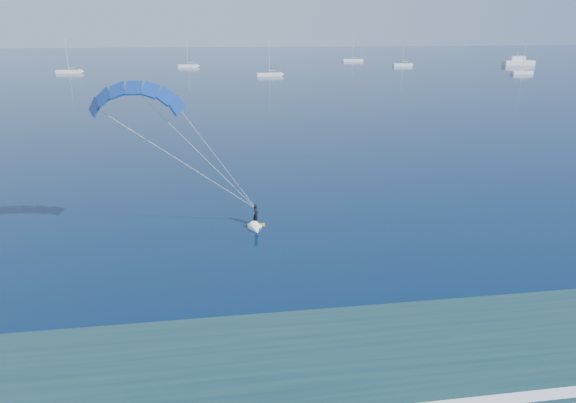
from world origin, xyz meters
The scene contains 8 objects.
kitesurfer_rig centered at (-8.05, 30.47, 7.54)m, with size 13.84×8.87×14.55m.
motor_yacht centered at (132.85, 215.57, 1.57)m, with size 14.43×3.85×6.04m.
sailboat_0 centered at (-60.02, 201.18, 0.69)m, with size 9.26×2.40×12.64m.
sailboat_1 centered at (-16.35, 224.23, 0.68)m, with size 8.44×2.40×11.42m.
sailboat_2 centered at (13.92, 178.03, 0.69)m, with size 9.01×2.40×12.46m.
sailboat_3 centered at (64.64, 251.37, 0.69)m, with size 9.99×2.40×13.42m.
sailboat_4 centered at (78.34, 217.53, 0.68)m, with size 8.72×2.40×11.90m.
sailboat_5 centered at (108.04, 172.37, 0.68)m, with size 7.92×2.40×10.84m.
Camera 1 is at (-7.08, -8.97, 17.04)m, focal length 32.00 mm.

